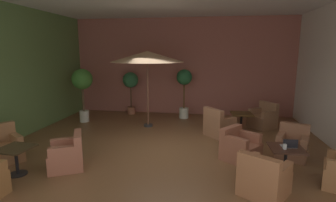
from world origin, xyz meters
name	(u,v)px	position (x,y,z in m)	size (l,w,h in m)	color
ground_plane	(166,147)	(0.00, 0.00, -0.01)	(9.44, 8.56, 0.02)	brown
wall_back_brick	(182,67)	(0.00, 4.24, 2.04)	(9.44, 0.08, 4.09)	#9E5B4D
wall_left_accent	(11,73)	(-4.68, 0.00, 2.04)	(0.08, 8.56, 4.09)	#5C7F45
cafe_table_front_left	(286,153)	(2.88, -1.25, 0.50)	(0.71, 0.71, 0.63)	black
armchair_front_left_north	(240,148)	(1.98, -0.56, 0.32)	(1.10, 1.10, 0.80)	#9C5C43
armchair_front_left_east	(263,179)	(2.24, -2.20, 0.32)	(1.09, 1.09, 0.86)	#A0653F
armchair_front_left_west	(292,146)	(3.33, -0.20, 0.31)	(0.94, 0.94, 0.85)	#905F42
cafe_table_front_right	(16,154)	(-2.97, -2.17, 0.47)	(0.72, 0.72, 0.63)	black
armchair_front_right_north	(2,149)	(-3.84, -1.58, 0.33)	(1.07, 1.08, 0.91)	#92623C
armchair_front_right_south	(68,155)	(-2.03, -1.69, 0.31)	(1.01, 1.01, 0.83)	#A25F46
cafe_table_mid_center	(241,118)	(2.30, 1.92, 0.47)	(0.75, 0.75, 0.63)	black
armchair_mid_center_north	(263,118)	(3.13, 2.51, 0.33)	(1.04, 1.06, 0.90)	#926647
armchair_mid_center_east	(219,126)	(1.52, 1.27, 0.33)	(1.09, 1.09, 0.93)	#9E6A49
patio_umbrella_tall_red	(147,57)	(-0.98, 2.00, 2.51)	(2.58, 2.58, 2.71)	#2D2D2D
potted_tree_left_corner	(82,83)	(-3.59, 2.26, 1.50)	(0.78, 0.78, 2.05)	beige
potted_tree_mid_left	(184,85)	(0.19, 3.42, 1.38)	(0.62, 0.62, 1.99)	beige
potted_tree_mid_right	(131,83)	(-2.16, 3.79, 1.35)	(0.66, 0.66, 1.82)	#A15F44
iced_drink_cup	(285,147)	(2.82, -1.35, 0.68)	(0.08, 0.08, 0.11)	white
open_laptop	(289,145)	(2.94, -1.22, 0.68)	(0.32, 0.24, 0.20)	#9EA0A5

